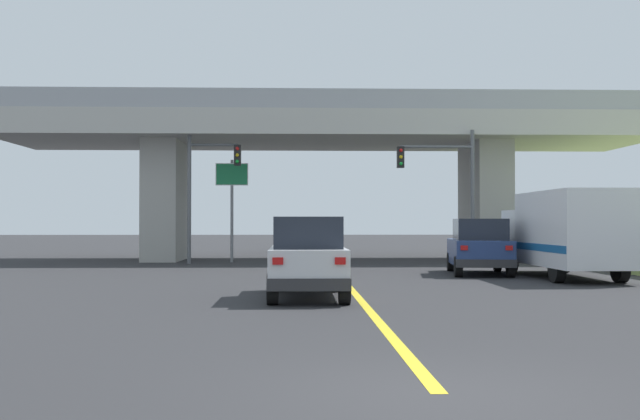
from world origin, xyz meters
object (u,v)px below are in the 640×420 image
(suv_lead, at_px, (308,257))
(traffic_signal_nearside, at_px, (448,179))
(sedan_oncoming, at_px, (301,236))
(suv_crossing, at_px, (479,246))
(highway_sign, at_px, (232,187))
(box_truck, at_px, (565,232))
(traffic_signal_farside, at_px, (206,180))

(suv_lead, bearing_deg, traffic_signal_nearside, 66.42)
(sedan_oncoming, height_order, traffic_signal_nearside, traffic_signal_nearside)
(suv_crossing, height_order, highway_sign, highway_sign)
(box_truck, bearing_deg, traffic_signal_nearside, 104.71)
(box_truck, bearing_deg, suv_lead, -143.56)
(suv_lead, relative_size, box_truck, 0.61)
(box_truck, bearing_deg, suv_crossing, 141.67)
(box_truck, relative_size, traffic_signal_farside, 1.20)
(suv_lead, bearing_deg, box_truck, 36.44)
(highway_sign, bearing_deg, suv_lead, -79.03)
(highway_sign, bearing_deg, suv_crossing, -41.72)
(suv_lead, height_order, box_truck, box_truck)
(traffic_signal_nearside, bearing_deg, suv_lead, -113.58)
(sedan_oncoming, bearing_deg, traffic_signal_nearside, -67.67)
(box_truck, relative_size, sedan_oncoming, 1.55)
(sedan_oncoming, relative_size, highway_sign, 0.97)
(highway_sign, bearing_deg, traffic_signal_nearside, -11.52)
(suv_lead, xyz_separation_m, traffic_signal_nearside, (6.60, 15.12, 2.84))
(traffic_signal_nearside, height_order, traffic_signal_farside, traffic_signal_nearside)
(suv_crossing, height_order, traffic_signal_nearside, traffic_signal_nearside)
(traffic_signal_nearside, bearing_deg, sedan_oncoming, 112.33)
(traffic_signal_nearside, relative_size, traffic_signal_farside, 1.00)
(box_truck, height_order, traffic_signal_nearside, traffic_signal_nearside)
(traffic_signal_nearside, xyz_separation_m, highway_sign, (-9.92, 2.02, -0.28))
(sedan_oncoming, xyz_separation_m, traffic_signal_farside, (-4.48, -15.10, 2.82))
(sedan_oncoming, distance_m, highway_sign, 14.54)
(suv_crossing, bearing_deg, traffic_signal_farside, 152.51)
(traffic_signal_farside, bearing_deg, traffic_signal_nearside, -4.31)
(box_truck, relative_size, traffic_signal_nearside, 1.20)
(suv_lead, height_order, sedan_oncoming, same)
(suv_lead, relative_size, highway_sign, 0.92)
(suv_crossing, relative_size, sedan_oncoming, 0.99)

